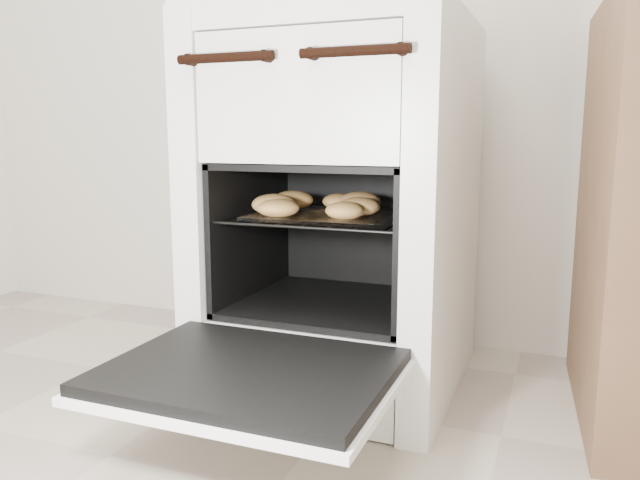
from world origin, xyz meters
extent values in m
cube|color=white|center=(-0.06, 1.21, 0.42)|extent=(0.55, 0.58, 0.84)
cylinder|color=black|center=(-0.19, 0.90, 0.73)|extent=(0.20, 0.02, 0.02)
cylinder|color=black|center=(0.07, 0.90, 0.73)|extent=(0.20, 0.02, 0.02)
cube|color=black|center=(-0.06, 0.73, 0.19)|extent=(0.47, 0.36, 0.02)
cube|color=white|center=(-0.06, 0.73, 0.17)|extent=(0.49, 0.38, 0.01)
cylinder|color=black|center=(-0.26, 1.14, 0.41)|extent=(0.01, 0.38, 0.01)
cylinder|color=black|center=(0.14, 1.14, 0.41)|extent=(0.01, 0.38, 0.01)
cylinder|color=black|center=(-0.06, 0.95, 0.41)|extent=(0.39, 0.01, 0.01)
cylinder|color=black|center=(-0.06, 1.32, 0.41)|extent=(0.39, 0.01, 0.01)
cylinder|color=black|center=(-0.22, 1.14, 0.41)|extent=(0.01, 0.36, 0.01)
cylinder|color=black|center=(-0.17, 1.14, 0.41)|extent=(0.01, 0.36, 0.01)
cylinder|color=black|center=(-0.11, 1.14, 0.41)|extent=(0.01, 0.36, 0.01)
cylinder|color=black|center=(-0.06, 1.14, 0.41)|extent=(0.01, 0.36, 0.01)
cylinder|color=black|center=(0.00, 1.14, 0.41)|extent=(0.01, 0.36, 0.01)
cylinder|color=black|center=(0.05, 1.14, 0.41)|extent=(0.01, 0.36, 0.01)
cylinder|color=black|center=(0.10, 1.14, 0.41)|extent=(0.01, 0.36, 0.01)
cube|color=white|center=(-0.06, 1.12, 0.41)|extent=(0.31, 0.27, 0.01)
ellipsoid|color=tan|center=(-0.07, 1.20, 0.43)|extent=(0.11, 0.11, 0.04)
ellipsoid|color=tan|center=(-0.01, 1.19, 0.44)|extent=(0.13, 0.13, 0.04)
ellipsoid|color=tan|center=(-0.17, 1.16, 0.44)|extent=(0.11, 0.11, 0.04)
ellipsoid|color=tan|center=(-0.16, 1.05, 0.44)|extent=(0.13, 0.13, 0.05)
ellipsoid|color=tan|center=(0.02, 1.10, 0.44)|extent=(0.10, 0.10, 0.04)
ellipsoid|color=tan|center=(-0.14, 1.02, 0.43)|extent=(0.11, 0.11, 0.04)
ellipsoid|color=tan|center=(0.01, 1.04, 0.43)|extent=(0.11, 0.11, 0.04)
camera|label=1|loc=(0.42, -0.16, 0.59)|focal=35.00mm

